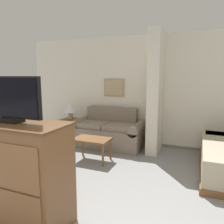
# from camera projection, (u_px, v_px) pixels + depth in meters

# --- Properties ---
(wall_back) EXTENTS (7.40, 0.16, 2.60)m
(wall_back) POSITION_uv_depth(u_px,v_px,m) (168.00, 92.00, 5.02)
(wall_back) COLOR silver
(wall_back) RESTS_ON ground_plane
(wall_partition_pillar) EXTENTS (0.24, 0.75, 2.60)m
(wall_partition_pillar) POSITION_uv_depth(u_px,v_px,m) (156.00, 93.00, 4.70)
(wall_partition_pillar) COLOR silver
(wall_partition_pillar) RESTS_ON ground_plane
(couch) EXTENTS (1.72, 0.84, 0.89)m
(couch) POSITION_uv_depth(u_px,v_px,m) (108.00, 132.00, 5.23)
(couch) COLOR gray
(couch) RESTS_ON ground_plane
(coffee_table) EXTENTS (0.72, 0.45, 0.45)m
(coffee_table) POSITION_uv_depth(u_px,v_px,m) (92.00, 141.00, 4.29)
(coffee_table) COLOR brown
(coffee_table) RESTS_ON ground_plane
(side_table) EXTENTS (0.41, 0.41, 0.57)m
(side_table) POSITION_uv_depth(u_px,v_px,m) (71.00, 123.00, 5.61)
(side_table) COLOR brown
(side_table) RESTS_ON ground_plane
(table_lamp) EXTENTS (0.32, 0.32, 0.43)m
(table_lamp) POSITION_uv_depth(u_px,v_px,m) (70.00, 108.00, 5.55)
(table_lamp) COLOR tan
(table_lamp) RESTS_ON side_table
(tv_dresser) EXTENTS (1.28, 0.55, 1.17)m
(tv_dresser) POSITION_uv_depth(u_px,v_px,m) (15.00, 173.00, 2.45)
(tv_dresser) COLOR brown
(tv_dresser) RESTS_ON ground_plane
(tv) EXTENTS (0.81, 0.16, 0.49)m
(tv) POSITION_uv_depth(u_px,v_px,m) (10.00, 100.00, 2.31)
(tv) COLOR black
(tv) RESTS_ON tv_dresser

